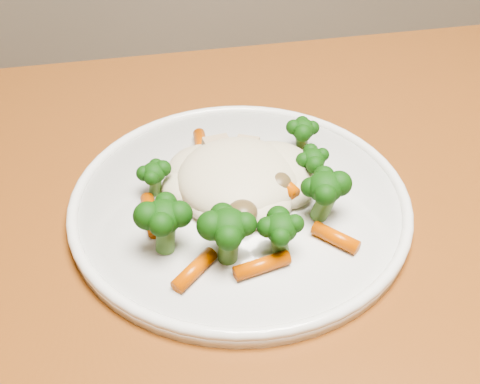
% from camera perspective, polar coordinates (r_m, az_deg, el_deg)
% --- Properties ---
extents(dining_table, '(1.19, 0.84, 0.75)m').
position_cam_1_polar(dining_table, '(0.58, -7.07, -14.62)').
color(dining_table, brown).
rests_on(dining_table, ground).
extents(plate, '(0.30, 0.30, 0.01)m').
position_cam_1_polar(plate, '(0.54, 0.00, -1.14)').
color(plate, white).
rests_on(plate, dining_table).
extents(meal, '(0.18, 0.21, 0.05)m').
position_cam_1_polar(meal, '(0.52, 0.29, 0.86)').
color(meal, beige).
rests_on(meal, plate).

